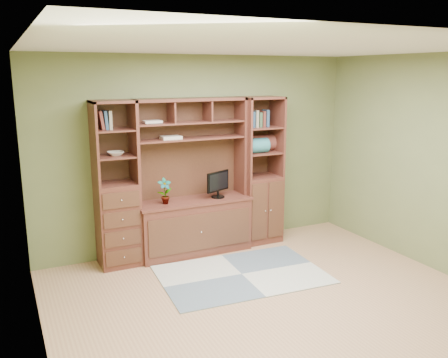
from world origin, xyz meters
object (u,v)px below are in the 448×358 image
left_tower (116,185)px  center_hutch (193,178)px  monitor (218,180)px  right_tower (260,170)px

left_tower → center_hutch: bearing=-2.3°
center_hutch → monitor: (0.34, -0.03, -0.05)m
center_hutch → right_tower: same height
center_hutch → monitor: center_hutch is taller
left_tower → right_tower: bearing=0.0°
center_hutch → right_tower: 1.03m
center_hutch → left_tower: 1.00m
left_tower → monitor: left_tower is taller
left_tower → monitor: size_ratio=4.18×
center_hutch → monitor: bearing=-5.9°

